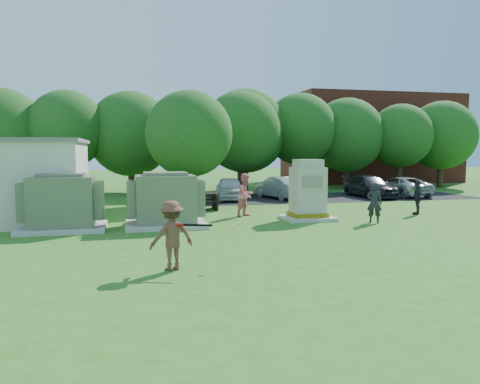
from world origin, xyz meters
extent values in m
plane|color=#2D6619|center=(0.00, 0.00, 0.00)|extent=(120.00, 120.00, 0.00)
cube|color=maroon|center=(18.00, 27.00, 4.00)|extent=(15.00, 8.00, 8.00)
cube|color=#232326|center=(7.00, 13.50, 0.01)|extent=(20.00, 6.00, 0.01)
cube|color=beige|center=(-6.50, 4.50, 0.07)|extent=(3.00, 2.40, 0.15)
cube|color=#5E6C4D|center=(-6.50, 4.50, 1.05)|extent=(2.20, 1.80, 1.80)
cube|color=#5E6C4D|center=(-6.50, 4.50, 2.01)|extent=(1.60, 1.30, 0.12)
cube|color=#5E6C4D|center=(-7.77, 4.50, 1.07)|extent=(0.32, 1.50, 1.35)
cube|color=#5E6C4D|center=(-5.23, 4.50, 1.07)|extent=(0.32, 1.50, 1.35)
cube|color=beige|center=(-2.80, 4.50, 0.07)|extent=(3.00, 2.40, 0.15)
cube|color=#626E4D|center=(-2.80, 4.50, 1.05)|extent=(2.20, 1.80, 1.80)
cube|color=#626E4D|center=(-2.80, 4.50, 2.01)|extent=(1.60, 1.30, 0.12)
cube|color=#626E4D|center=(-4.07, 4.50, 1.07)|extent=(0.32, 1.50, 1.35)
cube|color=#626E4D|center=(-1.53, 4.50, 1.07)|extent=(0.32, 1.50, 1.35)
cube|color=beige|center=(3.11, 4.85, 0.07)|extent=(2.07, 1.70, 0.14)
cube|color=yellow|center=(3.11, 4.85, 0.23)|extent=(1.46, 1.18, 0.17)
cube|color=#BBB19B|center=(3.11, 4.85, 1.25)|extent=(1.32, 1.04, 1.88)
cube|color=#BBB19B|center=(3.11, 4.85, 2.36)|extent=(1.08, 0.85, 0.33)
cube|color=gray|center=(3.11, 4.31, 1.63)|extent=(0.85, 0.04, 0.47)
cube|color=black|center=(-0.89, 9.12, 0.79)|extent=(1.91, 0.74, 0.06)
cube|color=black|center=(-0.89, 9.70, 0.47)|extent=(1.91, 0.27, 0.05)
cube|color=black|center=(-0.89, 8.53, 0.47)|extent=(1.91, 0.27, 0.05)
cube|color=black|center=(-1.72, 9.12, 0.39)|extent=(0.09, 1.43, 0.79)
cube|color=black|center=(-0.06, 9.12, 0.39)|extent=(0.09, 1.43, 0.79)
imported|color=brown|center=(-3.15, -2.18, 0.84)|extent=(1.22, 0.90, 1.68)
imported|color=black|center=(5.37, 3.42, 0.81)|extent=(0.70, 0.62, 1.62)
imported|color=#E5797D|center=(0.85, 6.44, 0.95)|extent=(1.16, 1.13, 1.89)
imported|color=black|center=(8.53, 5.22, 0.77)|extent=(0.89, 0.91, 1.53)
imported|color=white|center=(1.63, 13.55, 0.67)|extent=(2.09, 4.10, 1.34)
imported|color=#B0B1B5|center=(4.68, 13.45, 0.67)|extent=(2.44, 4.29, 1.34)
imported|color=black|center=(10.44, 13.00, 0.66)|extent=(1.87, 4.56, 1.32)
imported|color=#B4B5B9|center=(12.68, 13.18, 0.61)|extent=(2.39, 4.57, 1.23)
cylinder|color=black|center=(-2.62, -2.38, 1.10)|extent=(0.82, 0.34, 0.06)
cylinder|color=maroon|center=(-3.00, -2.35, 1.10)|extent=(0.23, 0.13, 0.06)
sphere|color=white|center=(-1.65, -2.18, 0.99)|extent=(0.09, 0.09, 0.09)
cylinder|color=#47301E|center=(-12.00, 19.40, 1.20)|extent=(0.44, 0.44, 2.40)
sphere|color=#235B1C|center=(-12.00, 19.40, 4.08)|extent=(5.60, 5.60, 5.60)
cylinder|color=#47301E|center=(-8.00, 18.80, 1.40)|extent=(0.44, 0.44, 2.80)
sphere|color=#235B1C|center=(-8.00, 18.80, 4.30)|extent=(5.00, 5.00, 5.00)
cylinder|color=#47301E|center=(-4.00, 19.60, 1.15)|extent=(0.44, 0.44, 2.30)
sphere|color=#235B1C|center=(-4.00, 19.60, 4.04)|extent=(5.80, 5.80, 5.80)
cylinder|color=#47301E|center=(0.00, 18.70, 1.35)|extent=(0.44, 0.44, 2.70)
sphere|color=#235B1C|center=(0.00, 18.70, 4.32)|extent=(5.40, 5.40, 5.40)
cylinder|color=#47301E|center=(4.00, 19.30, 1.25)|extent=(0.44, 0.44, 2.50)
sphere|color=#235B1C|center=(4.00, 19.30, 4.30)|extent=(6.00, 6.00, 6.00)
cylinder|color=#47301E|center=(8.00, 18.90, 1.45)|extent=(0.44, 0.44, 2.90)
sphere|color=#235B1C|center=(8.00, 18.90, 4.46)|extent=(5.20, 5.20, 5.20)
cylinder|color=#47301E|center=(12.00, 19.50, 1.20)|extent=(0.44, 0.44, 2.40)
sphere|color=#235B1C|center=(12.00, 19.50, 4.08)|extent=(5.60, 5.60, 5.60)
cylinder|color=#47301E|center=(16.00, 18.60, 1.30)|extent=(0.44, 0.44, 2.60)
sphere|color=#235B1C|center=(16.00, 18.60, 4.04)|extent=(4.80, 4.80, 4.80)
cylinder|color=#47301E|center=(20.00, 19.20, 1.25)|extent=(0.44, 0.44, 2.50)
sphere|color=#235B1C|center=(20.00, 19.20, 4.12)|extent=(5.40, 5.40, 5.40)
cylinder|color=#47301E|center=(-1.00, 11.50, 1.20)|extent=(0.44, 0.44, 2.40)
sphere|color=#235B1C|center=(-1.00, 11.50, 3.78)|extent=(4.60, 4.60, 4.60)
cylinder|color=#47301E|center=(3.00, 16.50, 1.30)|extent=(0.44, 0.44, 2.60)
sphere|color=#235B1C|center=(3.00, 16.50, 4.16)|extent=(5.20, 5.20, 5.20)
camera|label=1|loc=(-4.10, -13.37, 2.86)|focal=35.00mm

